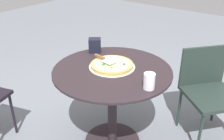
% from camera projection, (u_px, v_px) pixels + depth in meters
% --- Properties ---
extents(patio_table, '(0.93, 0.93, 0.74)m').
position_uv_depth(patio_table, '(112.00, 91.00, 2.10)').
color(patio_table, '#291F23').
rests_on(patio_table, ground).
extents(pizza_on_tray, '(0.37, 0.37, 0.05)m').
position_uv_depth(pizza_on_tray, '(112.00, 65.00, 2.04)').
color(pizza_on_tray, silver).
rests_on(pizza_on_tray, patio_table).
extents(pizza_server, '(0.21, 0.09, 0.02)m').
position_uv_depth(pizza_server, '(104.00, 59.00, 2.05)').
color(pizza_server, silver).
rests_on(pizza_server, pizza_on_tray).
extents(drinking_cup, '(0.08, 0.08, 0.11)m').
position_uv_depth(drinking_cup, '(149.00, 81.00, 1.72)').
color(drinking_cup, white).
rests_on(drinking_cup, patio_table).
extents(napkin_dispenser, '(0.14, 0.13, 0.12)m').
position_uv_depth(napkin_dispenser, '(95.00, 45.00, 2.29)').
color(napkin_dispenser, black).
rests_on(napkin_dispenser, patio_table).
extents(patio_chair_near, '(0.62, 0.62, 0.81)m').
position_uv_depth(patio_chair_near, '(209.00, 87.00, 2.26)').
color(patio_chair_near, '#23312B').
rests_on(patio_chair_near, ground).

